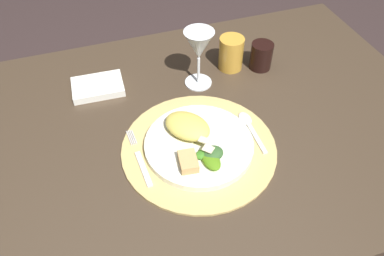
{
  "coord_description": "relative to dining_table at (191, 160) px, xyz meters",
  "views": [
    {
      "loc": [
        -0.2,
        -0.61,
        1.4
      ],
      "look_at": [
        -0.01,
        -0.03,
        0.75
      ],
      "focal_mm": 35.66,
      "sensor_mm": 36.0,
      "label": 1
    }
  ],
  "objects": [
    {
      "name": "napkin",
      "position": [
        -0.19,
        0.21,
        0.14
      ],
      "size": [
        0.14,
        0.1,
        0.02
      ],
      "primitive_type": "cube",
      "rotation": [
        0.0,
        0.0,
        -0.05
      ],
      "color": "white",
      "rests_on": "dining_table"
    },
    {
      "name": "placemat",
      "position": [
        -0.01,
        -0.08,
        0.14
      ],
      "size": [
        0.36,
        0.36,
        0.01
      ],
      "primitive_type": "cylinder",
      "color": "tan",
      "rests_on": "dining_table"
    },
    {
      "name": "fork",
      "position": [
        -0.14,
        -0.07,
        0.14
      ],
      "size": [
        0.02,
        0.17,
        0.0
      ],
      "color": "silver",
      "rests_on": "placemat"
    },
    {
      "name": "dining_table",
      "position": [
        0.0,
        0.0,
        0.0
      ],
      "size": [
        1.27,
        0.85,
        0.73
      ],
      "color": "#3D3022",
      "rests_on": "ground"
    },
    {
      "name": "dinner_plate",
      "position": [
        -0.01,
        -0.08,
        0.15
      ],
      "size": [
        0.25,
        0.25,
        0.02
      ],
      "primitive_type": "cylinder",
      "color": "silver",
      "rests_on": "placemat"
    },
    {
      "name": "wine_glass",
      "position": [
        0.07,
        0.15,
        0.25
      ],
      "size": [
        0.08,
        0.08,
        0.16
      ],
      "color": "silver",
      "rests_on": "dining_table"
    },
    {
      "name": "dark_tumbler",
      "position": [
        0.26,
        0.16,
        0.17
      ],
      "size": [
        0.06,
        0.06,
        0.08
      ],
      "primitive_type": "cylinder",
      "color": "black",
      "rests_on": "dining_table"
    },
    {
      "name": "pasta_serving",
      "position": [
        -0.02,
        -0.04,
        0.17
      ],
      "size": [
        0.13,
        0.14,
        0.03
      ],
      "primitive_type": "ellipsoid",
      "rotation": [
        0.0,
        0.0,
        2.19
      ],
      "color": "#D8C254",
      "rests_on": "dinner_plate"
    },
    {
      "name": "bread_piece",
      "position": [
        -0.05,
        -0.13,
        0.17
      ],
      "size": [
        0.04,
        0.06,
        0.02
      ],
      "primitive_type": "cube",
      "rotation": [
        0.0,
        0.0,
        1.45
      ],
      "color": "tan",
      "rests_on": "dinner_plate"
    },
    {
      "name": "spoon",
      "position": [
        0.13,
        -0.05,
        0.14
      ],
      "size": [
        0.03,
        0.14,
        0.01
      ],
      "color": "silver",
      "rests_on": "placemat"
    },
    {
      "name": "salad_greens",
      "position": [
        0.0,
        -0.13,
        0.17
      ],
      "size": [
        0.06,
        0.09,
        0.03
      ],
      "color": "#3A7720",
      "rests_on": "dinner_plate"
    },
    {
      "name": "amber_tumbler",
      "position": [
        0.18,
        0.19,
        0.18
      ],
      "size": [
        0.07,
        0.07,
        0.09
      ],
      "primitive_type": "cylinder",
      "color": "gold",
      "rests_on": "dining_table"
    }
  ]
}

